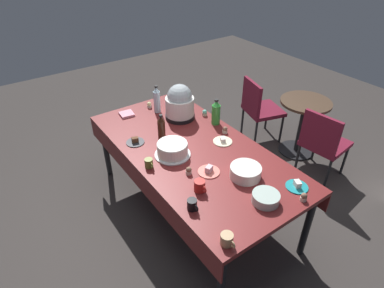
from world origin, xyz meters
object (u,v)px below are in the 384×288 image
(coffee_mug_olive, at_px, (149,163))
(cupcake_rose, at_px, (205,113))
(dessert_plate_cream, at_px, (223,141))
(round_cafe_table, at_px, (303,117))
(dessert_plate_charcoal, at_px, (135,141))
(ceramic_snack_bowl, at_px, (245,172))
(maroon_chair_left, at_px, (259,107))
(cupcake_cocoa, at_px, (149,105))
(soda_bottle_lime_soda, at_px, (216,113))
(slow_cooker, at_px, (180,103))
(dessert_plate_coral, at_px, (209,171))
(coffee_mug_red, at_px, (200,186))
(soda_bottle_water, at_px, (157,100))
(coffee_mug_tan, at_px, (227,239))
(potluck_table, at_px, (192,154))
(soda_bottle_cola, at_px, (161,129))
(maroon_chair_right, at_px, (323,141))
(cupcake_berry, at_px, (225,130))
(frosted_layer_cake, at_px, (172,149))
(cupcake_lemon, at_px, (189,171))
(glass_salad_bowl, at_px, (266,198))
(dessert_plate_teal, at_px, (297,186))
(coffee_mug_black, at_px, (192,205))

(coffee_mug_olive, bearing_deg, cupcake_rose, 115.58)
(dessert_plate_cream, xyz_separation_m, round_cafe_table, (-0.13, 1.39, -0.26))
(dessert_plate_charcoal, height_order, cupcake_rose, cupcake_rose)
(ceramic_snack_bowl, xyz_separation_m, maroon_chair_left, (-1.14, 1.35, -0.31))
(cupcake_cocoa, distance_m, soda_bottle_lime_soda, 0.80)
(slow_cooker, xyz_separation_m, dessert_plate_coral, (0.90, -0.31, -0.16))
(coffee_mug_red, bearing_deg, soda_bottle_lime_soda, 134.52)
(dessert_plate_coral, bearing_deg, soda_bottle_water, 171.04)
(dessert_plate_coral, relative_size, coffee_mug_tan, 1.50)
(potluck_table, bearing_deg, dessert_plate_charcoal, -135.64)
(coffee_mug_tan, distance_m, maroon_chair_left, 2.49)
(soda_bottle_cola, relative_size, coffee_mug_red, 2.12)
(soda_bottle_lime_soda, height_order, maroon_chair_right, soda_bottle_lime_soda)
(dessert_plate_charcoal, xyz_separation_m, soda_bottle_water, (-0.40, 0.48, 0.13))
(cupcake_rose, xyz_separation_m, coffee_mug_tan, (1.43, -0.90, 0.01))
(potluck_table, distance_m, dessert_plate_cream, 0.32)
(dessert_plate_coral, xyz_separation_m, cupcake_berry, (-0.39, 0.50, 0.02))
(frosted_layer_cake, xyz_separation_m, soda_bottle_water, (-0.77, 0.30, 0.08))
(cupcake_berry, relative_size, soda_bottle_lime_soda, 0.25)
(potluck_table, distance_m, maroon_chair_left, 1.59)
(cupcake_lemon, bearing_deg, maroon_chair_left, 116.61)
(frosted_layer_cake, xyz_separation_m, coffee_mug_olive, (0.03, -0.25, -0.02))
(glass_salad_bowl, xyz_separation_m, coffee_mug_tan, (0.13, -0.48, 0.00))
(dessert_plate_teal, relative_size, maroon_chair_left, 0.21)
(potluck_table, relative_size, dessert_plate_charcoal, 12.79)
(dessert_plate_teal, xyz_separation_m, coffee_mug_black, (-0.28, -0.80, 0.03))
(soda_bottle_cola, bearing_deg, soda_bottle_water, 153.96)
(slow_cooker, bearing_deg, soda_bottle_lime_soda, 36.81)
(cupcake_berry, relative_size, maroon_chair_right, 0.08)
(cupcake_cocoa, bearing_deg, coffee_mug_olive, -29.26)
(soda_bottle_water, bearing_deg, round_cafe_table, 65.09)
(frosted_layer_cake, xyz_separation_m, coffee_mug_red, (0.51, -0.08, -0.01))
(dessert_plate_coral, relative_size, dessert_plate_cream, 1.02)
(slow_cooker, xyz_separation_m, dessert_plate_cream, (0.62, 0.07, -0.16))
(dessert_plate_cream, bearing_deg, ceramic_snack_bowl, -19.66)
(potluck_table, distance_m, ceramic_snack_bowl, 0.60)
(cupcake_berry, bearing_deg, frosted_layer_cake, -88.52)
(cupcake_cocoa, distance_m, coffee_mug_black, 1.64)
(cupcake_lemon, bearing_deg, slow_cooker, 150.77)
(coffee_mug_red, relative_size, coffee_mug_olive, 1.19)
(dessert_plate_coral, distance_m, soda_bottle_lime_soda, 0.81)
(dessert_plate_coral, xyz_separation_m, coffee_mug_olive, (-0.34, -0.37, 0.03))
(ceramic_snack_bowl, bearing_deg, dessert_plate_cream, 160.34)
(slow_cooker, relative_size, coffee_mug_olive, 3.46)
(dessert_plate_cream, height_order, soda_bottle_lime_soda, soda_bottle_lime_soda)
(dessert_plate_cream, bearing_deg, cupcake_cocoa, -167.36)
(glass_salad_bowl, height_order, cupcake_berry, glass_salad_bowl)
(slow_cooker, distance_m, maroon_chair_right, 1.62)
(coffee_mug_black, height_order, maroon_chair_left, maroon_chair_left)
(coffee_mug_black, bearing_deg, potluck_table, 144.82)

